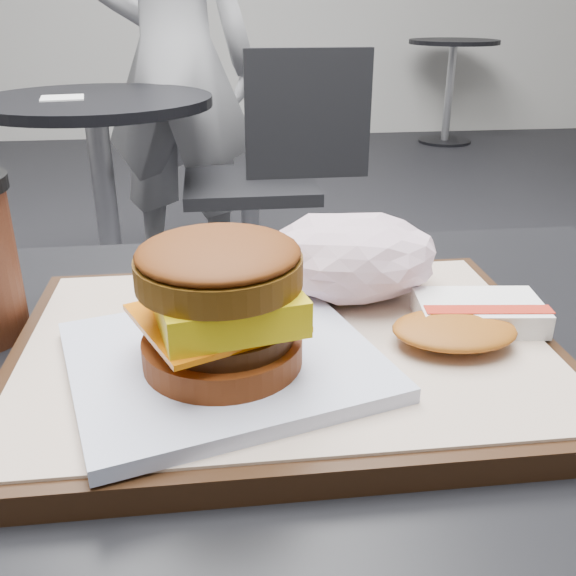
{
  "coord_description": "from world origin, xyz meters",
  "views": [
    {
      "loc": [
        -0.01,
        -0.36,
        1.01
      ],
      "look_at": [
        0.04,
        0.02,
        0.83
      ],
      "focal_mm": 40.0,
      "sensor_mm": 36.0,
      "label": 1
    }
  ],
  "objects_px": {
    "neighbor_table": "(101,164)",
    "patron": "(175,63)",
    "crumpled_wrapper": "(350,256)",
    "neighbor_chair": "(270,169)",
    "breakfast_sandwich": "(222,318)",
    "serving_tray": "(286,351)",
    "hash_brown": "(468,320)"
  },
  "relations": [
    {
      "from": "neighbor_table",
      "to": "patron",
      "type": "bearing_deg",
      "value": 61.95
    },
    {
      "from": "hash_brown",
      "to": "crumpled_wrapper",
      "type": "xyz_separation_m",
      "value": [
        -0.07,
        0.08,
        0.02
      ]
    },
    {
      "from": "neighbor_table",
      "to": "patron",
      "type": "height_order",
      "value": "patron"
    },
    {
      "from": "neighbor_chair",
      "to": "neighbor_table",
      "type": "bearing_deg",
      "value": -176.29
    },
    {
      "from": "serving_tray",
      "to": "patron",
      "type": "bearing_deg",
      "value": 94.55
    },
    {
      "from": "breakfast_sandwich",
      "to": "crumpled_wrapper",
      "type": "height_order",
      "value": "breakfast_sandwich"
    },
    {
      "from": "breakfast_sandwich",
      "to": "patron",
      "type": "bearing_deg",
      "value": 93.24
    },
    {
      "from": "serving_tray",
      "to": "crumpled_wrapper",
      "type": "distance_m",
      "value": 0.1
    },
    {
      "from": "crumpled_wrapper",
      "to": "neighbor_chair",
      "type": "xyz_separation_m",
      "value": [
        0.08,
        1.58,
        -0.31
      ]
    },
    {
      "from": "serving_tray",
      "to": "neighbor_chair",
      "type": "height_order",
      "value": "neighbor_chair"
    },
    {
      "from": "crumpled_wrapper",
      "to": "neighbor_table",
      "type": "relative_size",
      "value": 0.19
    },
    {
      "from": "serving_tray",
      "to": "neighbor_chair",
      "type": "bearing_deg",
      "value": 85.18
    },
    {
      "from": "serving_tray",
      "to": "breakfast_sandwich",
      "type": "xyz_separation_m",
      "value": [
        -0.04,
        -0.04,
        0.05
      ]
    },
    {
      "from": "patron",
      "to": "neighbor_table",
      "type": "bearing_deg",
      "value": 79.76
    },
    {
      "from": "patron",
      "to": "neighbor_chair",
      "type": "bearing_deg",
      "value": 145.68
    },
    {
      "from": "serving_tray",
      "to": "crumpled_wrapper",
      "type": "relative_size",
      "value": 2.66
    },
    {
      "from": "neighbor_table",
      "to": "patron",
      "type": "distance_m",
      "value": 0.54
    },
    {
      "from": "serving_tray",
      "to": "crumpled_wrapper",
      "type": "height_order",
      "value": "crumpled_wrapper"
    },
    {
      "from": "breakfast_sandwich",
      "to": "neighbor_chair",
      "type": "bearing_deg",
      "value": 83.81
    },
    {
      "from": "breakfast_sandwich",
      "to": "hash_brown",
      "type": "distance_m",
      "value": 0.18
    },
    {
      "from": "serving_tray",
      "to": "crumpled_wrapper",
      "type": "xyz_separation_m",
      "value": [
        0.06,
        0.07,
        0.04
      ]
    },
    {
      "from": "serving_tray",
      "to": "patron",
      "type": "xyz_separation_m",
      "value": [
        -0.16,
        2.04,
        0.03
      ]
    },
    {
      "from": "serving_tray",
      "to": "neighbor_table",
      "type": "height_order",
      "value": "serving_tray"
    },
    {
      "from": "crumpled_wrapper",
      "to": "breakfast_sandwich",
      "type": "bearing_deg",
      "value": -132.95
    },
    {
      "from": "crumpled_wrapper",
      "to": "patron",
      "type": "distance_m",
      "value": 1.98
    },
    {
      "from": "hash_brown",
      "to": "neighbor_chair",
      "type": "relative_size",
      "value": 0.14
    },
    {
      "from": "crumpled_wrapper",
      "to": "neighbor_chair",
      "type": "height_order",
      "value": "neighbor_chair"
    },
    {
      "from": "hash_brown",
      "to": "crumpled_wrapper",
      "type": "relative_size",
      "value": 0.86
    },
    {
      "from": "patron",
      "to": "breakfast_sandwich",
      "type": "bearing_deg",
      "value": 111.05
    },
    {
      "from": "patron",
      "to": "serving_tray",
      "type": "bearing_deg",
      "value": 112.36
    },
    {
      "from": "neighbor_table",
      "to": "patron",
      "type": "xyz_separation_m",
      "value": [
        0.22,
        0.42,
        0.26
      ]
    },
    {
      "from": "breakfast_sandwich",
      "to": "serving_tray",
      "type": "bearing_deg",
      "value": 41.87
    }
  ]
}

